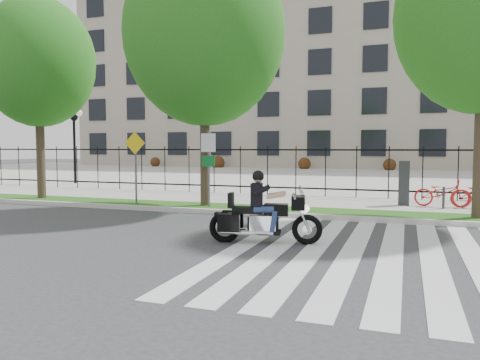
% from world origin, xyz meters
% --- Properties ---
extents(ground, '(120.00, 120.00, 0.00)m').
position_xyz_m(ground, '(0.00, 0.00, 0.00)').
color(ground, '#313133').
rests_on(ground, ground).
extents(curb, '(60.00, 0.20, 0.15)m').
position_xyz_m(curb, '(0.00, 4.10, 0.07)').
color(curb, beige).
rests_on(curb, ground).
extents(grass_verge, '(60.00, 1.50, 0.15)m').
position_xyz_m(grass_verge, '(0.00, 4.95, 0.07)').
color(grass_verge, '#245114').
rests_on(grass_verge, ground).
extents(sidewalk, '(60.00, 3.50, 0.15)m').
position_xyz_m(sidewalk, '(0.00, 7.45, 0.07)').
color(sidewalk, '#ABA8A0').
rests_on(sidewalk, ground).
extents(plaza, '(80.00, 34.00, 0.10)m').
position_xyz_m(plaza, '(0.00, 25.00, 0.05)').
color(plaza, '#ABA8A0').
rests_on(plaza, ground).
extents(crosswalk_stripes, '(5.70, 8.00, 0.01)m').
position_xyz_m(crosswalk_stripes, '(4.83, 0.00, 0.01)').
color(crosswalk_stripes, silver).
rests_on(crosswalk_stripes, ground).
extents(iron_fence, '(30.00, 0.06, 2.00)m').
position_xyz_m(iron_fence, '(0.00, 9.20, 1.15)').
color(iron_fence, black).
rests_on(iron_fence, sidewalk).
extents(office_building, '(60.00, 21.90, 20.15)m').
position_xyz_m(office_building, '(0.00, 44.92, 9.97)').
color(office_building, gray).
rests_on(office_building, ground).
extents(lamp_post_left, '(1.06, 0.70, 4.25)m').
position_xyz_m(lamp_post_left, '(-12.00, 12.00, 3.21)').
color(lamp_post_left, black).
rests_on(lamp_post_left, ground).
extents(street_tree_0, '(4.27, 4.27, 7.63)m').
position_xyz_m(street_tree_0, '(-7.84, 4.95, 5.31)').
color(street_tree_0, '#37281E').
rests_on(street_tree_0, grass_verge).
extents(street_tree_1, '(5.32, 5.32, 8.77)m').
position_xyz_m(street_tree_1, '(-0.94, 4.95, 5.85)').
color(street_tree_1, '#37281E').
rests_on(street_tree_1, grass_verge).
extents(sign_pole_regulatory, '(0.50, 0.09, 2.50)m').
position_xyz_m(sign_pole_regulatory, '(-0.65, 4.58, 1.74)').
color(sign_pole_regulatory, '#59595B').
rests_on(sign_pole_regulatory, grass_verge).
extents(sign_pole_warning, '(0.78, 0.09, 2.49)m').
position_xyz_m(sign_pole_warning, '(-3.40, 4.58, 1.74)').
color(sign_pole_warning, '#59595B').
rests_on(sign_pole_warning, grass_verge).
extents(motorcycle_rider, '(2.47, 0.97, 1.92)m').
position_xyz_m(motorcycle_rider, '(2.53, 0.32, 0.64)').
color(motorcycle_rider, black).
rests_on(motorcycle_rider, ground).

